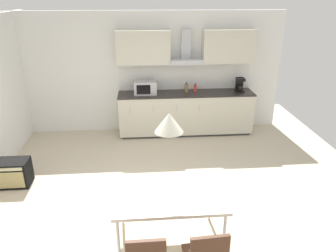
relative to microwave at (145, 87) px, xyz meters
name	(u,v)px	position (x,y,z in m)	size (l,w,h in m)	color
ground_plane	(149,204)	(-0.02, -2.65, -1.09)	(7.65, 8.86, 0.02)	beige
wall_back	(144,73)	(-0.02, 0.35, 0.23)	(6.12, 0.10, 2.62)	white
kitchen_counter	(186,113)	(0.88, 0.00, -0.60)	(2.94, 0.63, 0.94)	#333333
backsplash_tile	(185,77)	(0.88, 0.29, 0.14)	(2.92, 0.02, 0.56)	silver
upper_wall_cabinets	(186,47)	(0.88, 0.14, 0.81)	(2.92, 0.40, 0.70)	beige
microwave	(145,87)	(0.00, 0.00, 0.00)	(0.48, 0.35, 0.28)	#ADADB2
coffee_maker	(240,85)	(2.06, 0.03, 0.01)	(0.18, 0.19, 0.30)	black
bottle_brown	(186,88)	(0.89, 0.05, -0.05)	(0.08, 0.08, 0.22)	brown
bottle_red	(195,88)	(1.09, 0.05, -0.06)	(0.06, 0.06, 0.20)	red
dining_table	(169,196)	(0.21, -3.48, -0.38)	(1.32, 0.92, 0.74)	silver
guitar_amp	(13,173)	(-2.22, -1.93, -0.86)	(0.52, 0.37, 0.44)	black
pendant_lamp	(169,123)	(0.21, -3.48, 0.57)	(0.32, 0.32, 0.22)	silver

